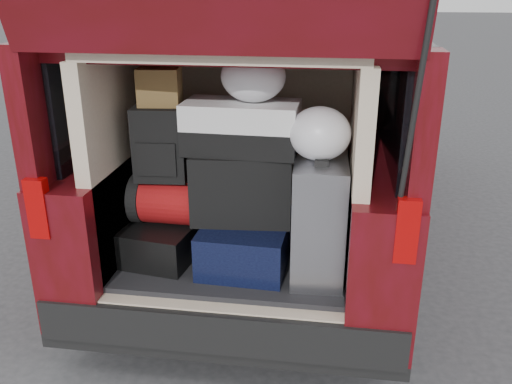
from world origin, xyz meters
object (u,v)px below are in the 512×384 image
navy_hardshell (247,242)px  twotone_duffel (241,127)px  red_duffel (170,200)px  silver_roller (319,220)px  black_soft_case (242,186)px  backpack (161,144)px  black_hardshell (166,238)px

navy_hardshell → twotone_duffel: twotone_duffel is taller
red_duffel → silver_roller: bearing=-5.7°
navy_hardshell → silver_roller: silver_roller is taller
silver_roller → red_duffel: size_ratio=1.55×
black_soft_case → navy_hardshell: bearing=-62.5°
navy_hardshell → red_duffel: 0.49m
black_soft_case → backpack: size_ratio=1.35×
red_duffel → twotone_duffel: 0.59m
silver_roller → twotone_duffel: twotone_duffel is taller
silver_roller → black_hardshell: bearing=171.4°
twotone_duffel → red_duffel: bearing=-175.2°
black_hardshell → red_duffel: 0.24m
black_hardshell → red_duffel: (0.04, 0.01, 0.24)m
silver_roller → red_duffel: bearing=170.6°
navy_hardshell → backpack: bearing=-177.1°
black_soft_case → twotone_duffel: twotone_duffel is taller
silver_roller → twotone_duffel: size_ratio=1.08×
navy_hardshell → black_soft_case: (-0.03, 0.05, 0.32)m
backpack → twotone_duffel: bearing=3.5°
navy_hardshell → black_soft_case: black_soft_case is taller
black_hardshell → navy_hardshell: 0.48m
black_hardshell → navy_hardshell: size_ratio=0.91×
backpack → silver_roller: bearing=-9.3°
black_soft_case → backpack: 0.49m
navy_hardshell → red_duffel: (-0.44, 0.03, 0.22)m
black_hardshell → twotone_duffel: bearing=12.2°
black_hardshell → twotone_duffel: 0.80m
red_duffel → navy_hardshell: bearing=-2.1°
navy_hardshell → backpack: (-0.46, -0.00, 0.55)m
black_soft_case → backpack: bearing=-177.2°
twotone_duffel → navy_hardshell: bearing=-56.8°
black_soft_case → silver_roller: bearing=-21.8°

